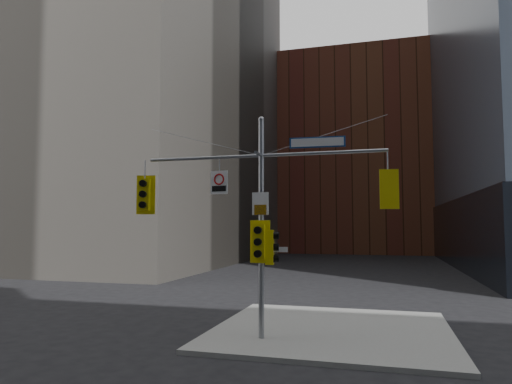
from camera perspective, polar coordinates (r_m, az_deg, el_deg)
The scene contains 13 objects.
ground at distance 13.38m, azimuth -1.67°, elevation -20.31°, with size 160.00×160.00×0.00m, color black.
sidewalk_corner at distance 16.78m, azimuth 9.44°, elevation -16.68°, with size 8.00×8.00×0.15m, color gray.
brick_midrise at distance 71.14m, azimuth 12.40°, elevation 4.17°, with size 26.00×20.00×28.00m, color brown.
signal_assembly at distance 14.79m, azimuth 0.66°, elevation -1.49°, with size 8.00×0.80×7.30m.
traffic_light_west_arm at distance 16.44m, azimuth -13.76°, elevation -0.31°, with size 0.65×0.60×1.38m.
traffic_light_east_arm at distance 14.32m, azimuth 16.19°, elevation 0.31°, with size 0.56×0.51×1.19m.
traffic_light_pole_side at distance 14.72m, azimuth 1.91°, elevation -6.90°, with size 0.46×0.39×1.11m.
traffic_light_pole_front at distance 14.53m, azimuth 0.39°, elevation -6.23°, with size 0.65×0.53×1.37m.
street_sign_blade at distance 14.66m, azimuth 7.66°, elevation 6.19°, with size 1.77×0.15×0.34m.
regulatory_sign_arm at distance 15.27m, azimuth -4.64°, elevation 1.29°, with size 0.62×0.12×0.78m.
regulatory_sign_pole at distance 14.68m, azimuth 0.54°, elevation -1.53°, with size 0.56×0.08×0.73m.
street_blade_ew at distance 14.69m, azimuth 2.38°, elevation -7.19°, with size 0.83×0.08×0.17m.
street_blade_ns at distance 15.24m, azimuth 1.11°, elevation -7.39°, with size 0.10×0.71×0.14m.
Camera 1 is at (3.81, -12.28, 3.70)m, focal length 32.00 mm.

